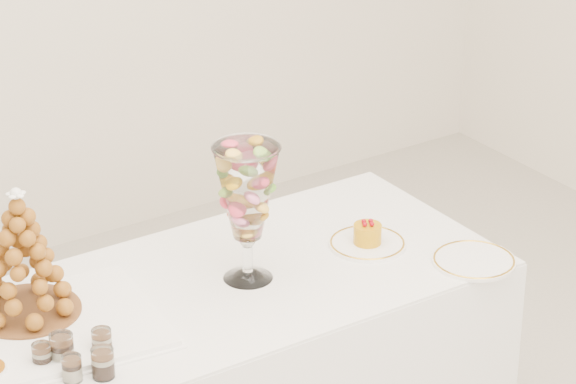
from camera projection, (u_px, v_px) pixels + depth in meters
lace_tray at (39, 331)px, 3.33m from camera, size 0.62×0.49×0.02m
macaron_vase at (247, 194)px, 3.48m from camera, size 0.17×0.17×0.37m
cake_plate at (367, 244)px, 3.75m from camera, size 0.21×0.21×0.01m
spare_plate at (474, 261)px, 3.66m from camera, size 0.23×0.23×0.01m
verrine_a at (42, 356)px, 3.18m from camera, size 0.05×0.05×0.06m
verrine_b at (62, 349)px, 3.20m from camera, size 0.07×0.07×0.08m
verrine_c at (102, 342)px, 3.24m from camera, size 0.05×0.05×0.07m
verrine_d at (72, 368)px, 3.14m from camera, size 0.06×0.06×0.06m
verrine_e at (103, 363)px, 3.15m from camera, size 0.07×0.07×0.07m
croquembouche at (21, 253)px, 3.32m from camera, size 0.27×0.27×0.34m
mousse_cake at (367, 233)px, 3.73m from camera, size 0.08×0.08×0.07m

